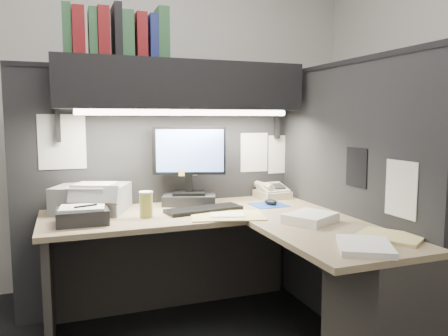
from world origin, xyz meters
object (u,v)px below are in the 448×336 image
(desk, at_px, (276,281))
(notebook_stack, at_px, (82,216))
(coffee_cup, at_px, (146,205))
(keyboard, at_px, (204,209))
(telephone, at_px, (272,192))
(monitor, at_px, (189,174))
(printer, at_px, (92,198))
(overhead_shelf, at_px, (181,86))

(desk, relative_size, notebook_stack, 6.37)
(coffee_cup, bearing_deg, keyboard, 6.57)
(desk, xyz_separation_m, telephone, (0.37, 0.78, 0.33))
(keyboard, distance_m, telephone, 0.65)
(telephone, bearing_deg, notebook_stack, -171.46)
(monitor, distance_m, printer, 0.63)
(overhead_shelf, xyz_separation_m, coffee_cup, (-0.29, -0.27, -0.70))
(desk, bearing_deg, monitor, 108.51)
(overhead_shelf, distance_m, keyboard, 0.80)
(notebook_stack, bearing_deg, keyboard, 5.32)
(overhead_shelf, height_order, telephone, overhead_shelf)
(overhead_shelf, height_order, coffee_cup, overhead_shelf)
(monitor, bearing_deg, telephone, 21.33)
(coffee_cup, height_order, printer, printer)
(keyboard, bearing_deg, notebook_stack, 176.21)
(keyboard, xyz_separation_m, coffee_cup, (-0.36, -0.04, 0.06))
(desk, xyz_separation_m, keyboard, (-0.23, 0.52, 0.30))
(printer, height_order, notebook_stack, printer)
(overhead_shelf, bearing_deg, keyboard, -72.89)
(monitor, height_order, keyboard, monitor)
(keyboard, bearing_deg, coffee_cup, 177.46)
(desk, distance_m, notebook_stack, 1.09)
(desk, relative_size, printer, 4.20)
(monitor, bearing_deg, notebook_stack, -137.10)
(coffee_cup, bearing_deg, printer, 135.20)
(printer, bearing_deg, overhead_shelf, 22.33)
(overhead_shelf, height_order, monitor, overhead_shelf)
(monitor, height_order, telephone, monitor)
(monitor, bearing_deg, coffee_cup, -121.29)
(keyboard, distance_m, notebook_stack, 0.71)
(overhead_shelf, xyz_separation_m, telephone, (0.67, 0.03, -0.73))
(overhead_shelf, bearing_deg, printer, 179.41)
(keyboard, bearing_deg, overhead_shelf, 98.00)
(telephone, height_order, coffee_cup, coffee_cup)
(monitor, height_order, notebook_stack, monitor)
(desk, height_order, monitor, monitor)
(telephone, relative_size, printer, 0.53)
(monitor, distance_m, notebook_stack, 0.77)
(keyboard, bearing_deg, monitor, 86.70)
(overhead_shelf, distance_m, monitor, 0.57)
(overhead_shelf, xyz_separation_m, monitor, (0.05, 0.00, -0.57))
(monitor, bearing_deg, desk, -52.39)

